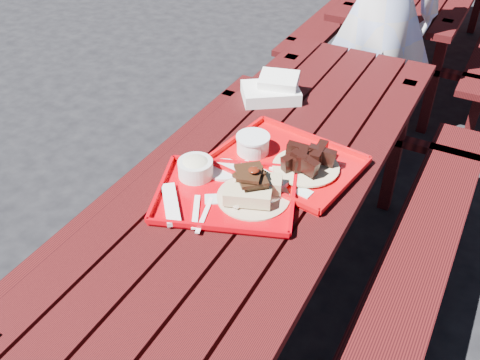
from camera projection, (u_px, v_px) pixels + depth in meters
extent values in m
plane|color=black|center=(256.00, 308.00, 2.37)|extent=(60.00, 60.00, 0.00)
cube|color=#410C0C|center=(189.00, 155.00, 2.04)|extent=(0.14, 2.40, 0.04)
cube|color=#410C0C|center=(223.00, 166.00, 1.98)|extent=(0.14, 2.40, 0.04)
cube|color=#410C0C|center=(260.00, 178.00, 1.93)|extent=(0.14, 2.40, 0.04)
cube|color=#410C0C|center=(298.00, 190.00, 1.87)|extent=(0.14, 2.40, 0.04)
cube|color=#410C0C|center=(339.00, 203.00, 1.81)|extent=(0.14, 2.40, 0.04)
cube|color=#410C0C|center=(139.00, 194.00, 2.33)|extent=(0.25, 2.40, 0.04)
cube|color=#410C0C|center=(232.00, 143.00, 3.05)|extent=(0.06, 0.06, 0.42)
cube|color=#410C0C|center=(404.00, 292.00, 1.89)|extent=(0.25, 2.40, 0.04)
cube|color=#410C0C|center=(440.00, 205.00, 2.61)|extent=(0.06, 0.06, 0.42)
cube|color=#410C0C|center=(287.00, 120.00, 2.93)|extent=(0.06, 0.06, 0.75)
cube|color=#410C0C|center=(396.00, 149.00, 2.70)|extent=(0.06, 0.06, 0.75)
cube|color=#410C0C|center=(341.00, 125.00, 2.78)|extent=(1.40, 0.06, 0.04)
cube|color=#410C0C|center=(350.00, 1.00, 4.29)|extent=(0.25, 2.40, 0.04)
cube|color=#410C0C|center=(308.00, 67.00, 3.83)|extent=(0.06, 0.06, 0.42)
cube|color=#410C0C|center=(477.00, 105.00, 3.40)|extent=(0.06, 0.06, 0.42)
cube|color=#410C0C|center=(342.00, 60.00, 3.54)|extent=(0.06, 0.06, 0.75)
cube|color=#410C0C|center=(434.00, 79.00, 3.32)|extent=(0.06, 0.06, 0.75)
cube|color=#410C0C|center=(388.00, 61.00, 3.40)|extent=(1.40, 0.06, 0.04)
cube|color=#C2000A|center=(226.00, 196.00, 1.80)|extent=(0.54, 0.48, 0.01)
cube|color=#C2000A|center=(234.00, 163.00, 1.93)|extent=(0.43, 0.17, 0.02)
cube|color=#C2000A|center=(217.00, 228.00, 1.65)|extent=(0.43, 0.17, 0.02)
cube|color=#C2000A|center=(293.00, 199.00, 1.76)|extent=(0.13, 0.33, 0.02)
cube|color=#C2000A|center=(161.00, 187.00, 1.82)|extent=(0.13, 0.33, 0.02)
cylinder|color=tan|center=(253.00, 197.00, 1.78)|extent=(0.25, 0.25, 0.01)
cube|color=tan|center=(248.00, 196.00, 1.74)|extent=(0.17, 0.12, 0.05)
cube|color=tan|center=(259.00, 183.00, 1.79)|extent=(0.17, 0.12, 0.05)
ellipsoid|color=#4B1308|center=(254.00, 167.00, 1.71)|extent=(0.04, 0.04, 0.01)
cylinder|color=silver|center=(196.00, 169.00, 1.86)|extent=(0.12, 0.12, 0.06)
ellipsoid|color=beige|center=(195.00, 164.00, 1.85)|extent=(0.10, 0.10, 0.05)
cylinder|color=silver|center=(224.00, 170.00, 1.90)|extent=(0.13, 0.13, 0.01)
cube|color=white|center=(171.00, 204.00, 1.75)|extent=(0.17, 0.19, 0.02)
cube|color=white|center=(196.00, 212.00, 1.72)|extent=(0.09, 0.15, 0.01)
cube|color=white|center=(205.00, 215.00, 1.71)|extent=(0.06, 0.17, 0.01)
cube|color=silver|center=(212.00, 199.00, 1.78)|extent=(0.07, 0.07, 0.00)
cube|color=red|center=(288.00, 163.00, 1.95)|extent=(0.53, 0.44, 0.01)
cube|color=red|center=(314.00, 138.00, 2.06)|extent=(0.47, 0.08, 0.02)
cube|color=red|center=(258.00, 185.00, 1.82)|extent=(0.47, 0.08, 0.02)
cube|color=red|center=(347.00, 184.00, 1.83)|extent=(0.07, 0.37, 0.02)
cube|color=red|center=(235.00, 138.00, 2.05)|extent=(0.07, 0.37, 0.02)
cube|color=silver|center=(300.00, 166.00, 1.92)|extent=(0.19, 0.19, 0.01)
cylinder|color=#CCB588|center=(306.00, 167.00, 1.90)|extent=(0.24, 0.24, 0.01)
cylinder|color=silver|center=(253.00, 145.00, 1.98)|extent=(0.12, 0.12, 0.06)
cylinder|color=white|center=(253.00, 137.00, 1.96)|extent=(0.13, 0.13, 0.01)
cube|color=silver|center=(262.00, 175.00, 1.87)|extent=(0.20, 0.10, 0.02)
cube|color=white|center=(304.00, 192.00, 1.80)|extent=(0.06, 0.05, 0.00)
cube|color=white|center=(271.00, 93.00, 2.33)|extent=(0.30, 0.28, 0.06)
cube|color=white|center=(279.00, 81.00, 2.32)|extent=(0.19, 0.17, 0.04)
imported|color=#B7CBFF|center=(382.00, 14.00, 2.84)|extent=(0.75, 0.63, 1.74)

